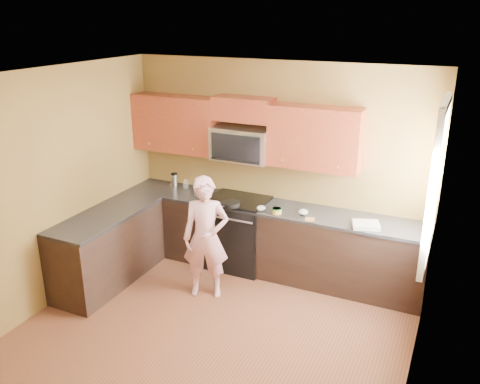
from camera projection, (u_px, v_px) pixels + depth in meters
The scene contains 27 objects.
floor at pixel (206, 340), 5.29m from camera, with size 4.00×4.00×0.00m, color brown.
ceiling at pixel (198, 79), 4.37m from camera, with size 4.00×4.00×0.00m, color white.
wall_back at pixel (277, 167), 6.54m from camera, with size 4.00×4.00×0.00m, color olive.
wall_front at pixel (47, 338), 3.12m from camera, with size 4.00×4.00×0.00m, color olive.
wall_left at pixel (45, 192), 5.61m from camera, with size 4.00×4.00×0.00m, color olive.
wall_right at pixel (421, 263), 4.04m from camera, with size 4.00×4.00×0.00m, color olive.
cabinet_back_run at pixel (267, 239), 6.59m from camera, with size 4.00×0.60×0.88m, color black.
cabinet_left_run at pixel (108, 249), 6.32m from camera, with size 0.60×1.60×0.88m, color black.
countertop_back at pixel (267, 207), 6.42m from camera, with size 4.00×0.62×0.04m, color black.
countertop_left at pixel (105, 215), 6.16m from camera, with size 0.62×1.60×0.04m, color black.
stove at pixel (238, 232), 6.71m from camera, with size 0.76×0.65×0.95m, color black, non-canonical shape.
microwave at pixel (242, 160), 6.49m from camera, with size 0.76×0.40×0.42m, color silver, non-canonical shape.
upper_cab_left at pixel (178, 151), 6.91m from camera, with size 1.22×0.33×0.75m, color maroon, non-canonical shape.
upper_cab_right at pixel (313, 168), 6.15m from camera, with size 1.12×0.33×0.75m, color maroon, non-canonical shape.
upper_cab_over_mw at pixel (243, 109), 6.30m from camera, with size 0.76×0.33×0.30m, color maroon.
window at pixel (436, 184), 4.97m from camera, with size 0.06×1.06×1.66m, color white, non-canonical shape.
woman at pixel (206, 238), 5.92m from camera, with size 0.54×0.36×1.49m, color pink.
frying_pan at pixel (230, 206), 6.33m from camera, with size 0.24×0.42×0.05m, color black, non-canonical shape.
butter_tub at pixel (277, 213), 6.17m from camera, with size 0.12×0.12×0.09m, color yellow, non-canonical shape.
toast_slice at pixel (310, 219), 5.97m from camera, with size 0.11×0.11×0.01m, color #B27F47.
napkin_a at pixel (261, 208), 6.25m from camera, with size 0.11×0.12×0.06m, color silver.
napkin_b at pixel (303, 212), 6.12m from camera, with size 0.12×0.13×0.07m, color silver.
dish_towel at pixel (366, 225), 5.77m from camera, with size 0.30×0.24×0.05m, color white.
travel_mug at pixel (175, 186), 7.13m from camera, with size 0.09×0.09×0.19m, color silver, non-canonical shape.
glass_a at pixel (195, 185), 7.00m from camera, with size 0.07×0.07×0.12m, color silver.
glass_b at pixel (210, 186), 6.96m from camera, with size 0.07×0.07×0.12m, color silver.
glass_c at pixel (186, 184), 7.02m from camera, with size 0.07×0.07×0.12m, color silver.
Camera 1 is at (2.19, -3.89, 3.26)m, focal length 37.74 mm.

